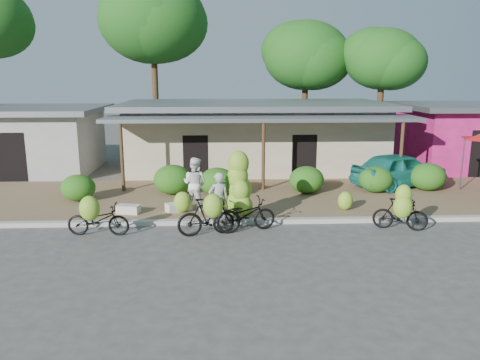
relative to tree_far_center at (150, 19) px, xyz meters
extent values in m
plane|color=#464341|center=(5.69, -16.11, -7.84)|extent=(100.00, 100.00, 0.00)
cube|color=olive|center=(5.69, -11.11, -7.78)|extent=(60.00, 6.00, 0.12)
cube|color=#A8A399|center=(5.69, -14.11, -7.77)|extent=(60.00, 0.25, 0.15)
cube|color=beige|center=(5.69, -5.11, -6.29)|extent=(12.00, 6.00, 3.10)
cube|color=slate|center=(5.69, -5.11, -4.62)|extent=(13.00, 7.00, 0.25)
cube|color=black|center=(5.69, -8.06, -6.74)|extent=(1.40, 0.12, 2.20)
cube|color=slate|center=(5.69, -9.11, -4.94)|extent=(13.00, 2.00, 0.15)
cylinder|color=#4A381D|center=(0.09, -10.01, -6.42)|extent=(0.14, 0.14, 2.85)
cylinder|color=#4A381D|center=(5.69, -10.01, -6.42)|extent=(0.14, 0.14, 2.85)
cylinder|color=#4A381D|center=(11.29, -10.01, -6.42)|extent=(0.14, 0.14, 2.85)
cube|color=#D92183|center=(16.19, -5.11, -6.34)|extent=(5.00, 5.00, 3.00)
cube|color=slate|center=(16.19, -5.11, -4.72)|extent=(6.00, 6.00, 0.25)
cube|color=#9F9F9A|center=(-5.31, -5.11, -6.39)|extent=(6.00, 5.00, 2.90)
cube|color=slate|center=(-5.31, -5.11, -4.82)|extent=(7.00, 6.00, 0.25)
cube|color=black|center=(-5.31, -7.56, -6.74)|extent=(1.40, 0.12, 2.20)
cylinder|color=#4A381D|center=(0.19, -0.11, -3.74)|extent=(0.36, 0.36, 8.19)
ellipsoid|color=#124B13|center=(0.19, -0.11, -0.10)|extent=(6.14, 6.14, 4.91)
ellipsoid|color=#124B13|center=(-0.31, 0.19, 0.20)|extent=(5.22, 5.22, 4.18)
cylinder|color=#4A381D|center=(9.19, 0.39, -4.76)|extent=(0.36, 0.36, 6.16)
ellipsoid|color=#124B13|center=(9.19, 0.39, -2.02)|extent=(5.13, 5.13, 4.11)
ellipsoid|color=#124B13|center=(8.69, 0.69, -1.72)|extent=(4.36, 4.36, 3.49)
cylinder|color=#4A381D|center=(13.19, -1.61, -4.90)|extent=(0.36, 0.36, 5.88)
ellipsoid|color=#124B13|center=(13.19, -1.61, -2.28)|extent=(4.28, 4.28, 3.43)
ellipsoid|color=#124B13|center=(12.69, -1.31, -1.98)|extent=(3.64, 3.64, 2.91)
ellipsoid|color=#155914|center=(-1.27, -11.46, -7.23)|extent=(1.25, 1.13, 0.98)
ellipsoid|color=#155914|center=(2.12, -10.62, -7.14)|extent=(1.48, 1.33, 1.16)
ellipsoid|color=#155914|center=(3.84, -10.90, -7.18)|extent=(1.39, 1.25, 1.08)
ellipsoid|color=#155914|center=(7.34, -10.67, -7.19)|extent=(1.36, 1.23, 1.06)
ellipsoid|color=#155914|center=(10.09, -10.67, -7.20)|extent=(1.33, 1.20, 1.04)
ellipsoid|color=#155914|center=(12.27, -10.44, -7.17)|extent=(1.42, 1.28, 1.11)
cylinder|color=#59595E|center=(13.66, -10.40, -6.67)|extent=(0.05, 0.05, 2.10)
imported|color=black|center=(0.34, -15.03, -7.36)|extent=(1.87, 0.76, 0.96)
ellipsoid|color=#7CB72D|center=(0.30, -15.67, -6.83)|extent=(0.57, 0.49, 0.71)
imported|color=black|center=(3.62, -15.17, -7.27)|extent=(1.96, 0.88, 1.14)
ellipsoid|color=#7CB72D|center=(3.74, -15.81, -6.76)|extent=(0.56, 0.48, 0.70)
imported|color=black|center=(4.66, -14.85, -7.33)|extent=(2.07, 1.17, 1.03)
ellipsoid|color=#7CB72D|center=(4.47, -14.33, -7.10)|extent=(0.68, 0.58, 0.85)
ellipsoid|color=#7CB72D|center=(4.57, -14.31, -6.67)|extent=(0.72, 0.61, 0.89)
ellipsoid|color=#7CB72D|center=(4.49, -14.33, -6.24)|extent=(0.64, 0.55, 0.80)
ellipsoid|color=#7CB72D|center=(4.52, -14.32, -5.84)|extent=(0.64, 0.54, 0.79)
ellipsoid|color=#7CB72D|center=(4.61, -14.66, -7.04)|extent=(0.54, 0.46, 0.68)
ellipsoid|color=#7CB72D|center=(4.57, -14.67, -6.61)|extent=(0.53, 0.45, 0.67)
imported|color=black|center=(9.44, -14.91, -7.35)|extent=(1.70, 0.94, 0.98)
ellipsoid|color=#7CB72D|center=(9.25, -15.53, -6.94)|extent=(0.56, 0.48, 0.70)
ellipsoid|color=#7CB72D|center=(9.26, -15.48, -6.58)|extent=(0.48, 0.41, 0.60)
ellipsoid|color=#7CB72D|center=(2.67, -13.14, -7.36)|extent=(0.57, 0.48, 0.71)
ellipsoid|color=#7CB72D|center=(4.77, -13.54, -7.41)|extent=(0.50, 0.43, 0.63)
ellipsoid|color=#7CB72D|center=(8.23, -13.10, -7.40)|extent=(0.52, 0.44, 0.65)
cube|color=silver|center=(2.53, -12.99, -7.57)|extent=(0.94, 0.77, 0.30)
cube|color=silver|center=(0.87, -13.18, -7.58)|extent=(0.81, 0.53, 0.28)
imported|color=#9C9C9C|center=(3.89, -14.54, -6.96)|extent=(0.74, 0.60, 1.77)
imported|color=white|center=(3.08, -12.80, -6.81)|extent=(1.10, 1.01, 1.81)
imported|color=#1A7769|center=(11.38, -9.74, -7.00)|extent=(4.53, 3.20, 1.43)
camera|label=1|loc=(3.93, -28.39, -3.22)|focal=35.00mm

